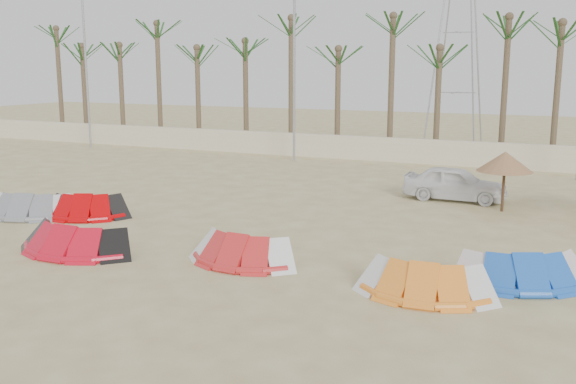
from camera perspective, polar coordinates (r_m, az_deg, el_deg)
The scene contains 14 objects.
ground at distance 14.76m, azimuth -9.80°, elevation -9.09°, with size 120.00×120.00×0.00m, color beige.
boundary_wall at distance 34.59m, azimuth 11.05°, elevation 3.61°, with size 60.00×0.30×1.30m, color beige.
palm_line at distance 35.66m, azimuth 13.05°, elevation 13.09°, with size 52.00×4.00×7.70m.
lamp_a at distance 41.98m, azimuth -17.53°, elevation 11.60°, with size 1.25×0.14×11.00m.
lamp_b at distance 34.32m, azimuth 0.61°, elevation 12.32°, with size 1.25×0.14×11.00m.
pylon at distance 40.31m, azimuth 14.41°, elevation 3.58°, with size 3.00×3.00×14.00m, color #A5A8AD, non-canonical shape.
kite_grey at distance 23.70m, azimuth -21.60°, elevation -0.95°, with size 3.55×2.28×0.90m.
kite_red_left at distance 22.89m, azimuth -17.11°, elevation -1.07°, with size 3.31×2.41×0.90m.
kite_red_mid at distance 18.75m, azimuth -17.92°, elevation -3.75°, with size 3.54×1.58×0.90m.
kite_red_right at distance 16.88m, azimuth -3.77°, elevation -4.86°, with size 3.04×1.62×0.90m.
kite_orange at distance 14.88m, azimuth 12.32°, elevation -7.31°, with size 3.11×1.69×0.90m.
kite_blue at distance 16.27m, azimuth 20.30°, elevation -6.16°, with size 3.61×2.55×0.90m.
parasol_left at distance 23.64m, azimuth 18.73°, elevation 2.57°, with size 1.93×1.93×2.14m.
car at distance 25.30m, azimuth 14.63°, elevation 0.75°, with size 1.55×3.85×1.31m, color white.
Camera 1 is at (7.90, -11.39, 5.06)m, focal length 40.00 mm.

